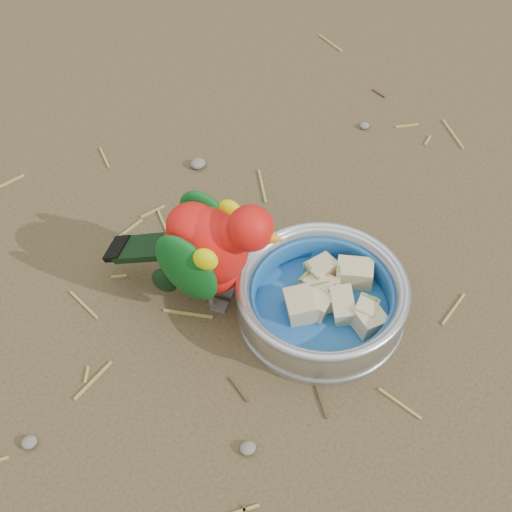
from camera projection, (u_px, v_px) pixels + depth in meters
ground at (294, 308)px, 0.99m from camera, size 60.00×60.00×0.00m
food_bowl at (321, 311)px, 0.97m from camera, size 0.21×0.21×0.02m
bowl_wall at (322, 297)px, 0.95m from camera, size 0.21×0.21×0.04m
fruit_wedges at (322, 300)px, 0.96m from camera, size 0.12×0.12×0.03m
lory_parrot at (210, 255)px, 0.93m from camera, size 0.20×0.23×0.17m
ground_debris at (268, 249)px, 1.05m from camera, size 0.90×0.80×0.01m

